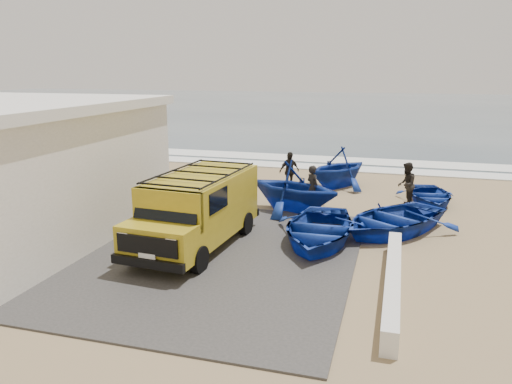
# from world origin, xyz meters

# --- Properties ---
(ground) EXTENTS (160.00, 160.00, 0.00)m
(ground) POSITION_xyz_m (0.00, 0.00, 0.00)
(ground) COLOR #987F58
(slab) EXTENTS (12.00, 10.00, 0.05)m
(slab) POSITION_xyz_m (-2.00, -2.00, 0.03)
(slab) COLOR #43403D
(slab) RESTS_ON ground
(ocean) EXTENTS (180.00, 88.00, 0.01)m
(ocean) POSITION_xyz_m (0.00, 56.00, 0.00)
(ocean) COLOR #385166
(ocean) RESTS_ON ground
(surf_line) EXTENTS (180.00, 1.60, 0.06)m
(surf_line) POSITION_xyz_m (0.00, 12.00, 0.03)
(surf_line) COLOR white
(surf_line) RESTS_ON ground
(surf_wash) EXTENTS (180.00, 2.20, 0.04)m
(surf_wash) POSITION_xyz_m (0.00, 14.50, 0.02)
(surf_wash) COLOR white
(surf_wash) RESTS_ON ground
(parapet) EXTENTS (0.35, 6.00, 0.55)m
(parapet) POSITION_xyz_m (5.00, -3.00, 0.28)
(parapet) COLOR silver
(parapet) RESTS_ON ground
(van) EXTENTS (2.47, 5.44, 2.27)m
(van) POSITION_xyz_m (-0.75, -1.33, 1.22)
(van) COLOR #B49C1B
(van) RESTS_ON ground
(boat_near_left) EXTENTS (3.22, 4.45, 0.91)m
(boat_near_left) POSITION_xyz_m (2.70, -0.02, 0.46)
(boat_near_left) COLOR #13339B
(boat_near_left) RESTS_ON ground
(boat_near_right) EXTENTS (5.12, 5.45, 0.92)m
(boat_near_right) POSITION_xyz_m (4.87, 1.64, 0.46)
(boat_near_right) COLOR #13339B
(boat_near_right) RESTS_ON ground
(boat_mid_left) EXTENTS (4.51, 4.21, 1.93)m
(boat_mid_left) POSITION_xyz_m (1.22, 3.27, 0.96)
(boat_mid_left) COLOR #13339B
(boat_mid_left) RESTS_ON ground
(boat_mid_right) EXTENTS (2.80, 3.60, 0.68)m
(boat_mid_right) POSITION_xyz_m (6.25, 5.79, 0.34)
(boat_mid_right) COLOR #13339B
(boat_mid_right) RESTS_ON ground
(boat_far_left) EXTENTS (4.41, 4.55, 1.83)m
(boat_far_left) POSITION_xyz_m (2.34, 7.78, 0.91)
(boat_far_left) COLOR #13339B
(boat_far_left) RESTS_ON ground
(fisherman_front) EXTENTS (0.74, 0.73, 1.72)m
(fisherman_front) POSITION_xyz_m (1.87, 3.69, 0.86)
(fisherman_front) COLOR black
(fisherman_front) RESTS_ON ground
(fisherman_middle) EXTENTS (0.75, 0.92, 1.74)m
(fisherman_middle) POSITION_xyz_m (5.31, 5.18, 0.87)
(fisherman_middle) COLOR black
(fisherman_middle) RESTS_ON ground
(fisherman_back) EXTENTS (1.00, 1.01, 1.72)m
(fisherman_back) POSITION_xyz_m (0.34, 6.53, 0.86)
(fisherman_back) COLOR black
(fisherman_back) RESTS_ON ground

